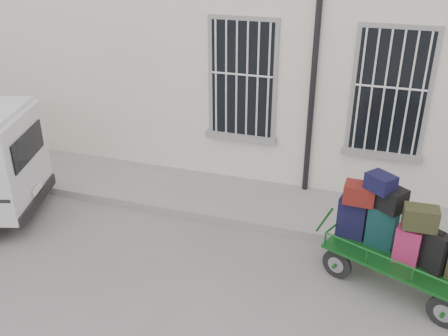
% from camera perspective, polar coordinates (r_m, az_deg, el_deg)
% --- Properties ---
extents(ground, '(80.00, 80.00, 0.00)m').
position_cam_1_polar(ground, '(7.99, -1.48, -11.75)').
color(ground, slate).
rests_on(ground, ground).
extents(building, '(24.00, 5.15, 6.00)m').
position_cam_1_polar(building, '(11.80, 7.73, 16.48)').
color(building, beige).
rests_on(building, ground).
extents(sidewalk, '(24.00, 1.70, 0.15)m').
position_cam_1_polar(sidewalk, '(9.70, 2.89, -3.84)').
color(sidewalk, gray).
rests_on(sidewalk, ground).
extents(luggage_cart, '(2.46, 1.68, 1.73)m').
position_cam_1_polar(luggage_cart, '(7.67, 19.21, -7.38)').
color(luggage_cart, black).
rests_on(luggage_cart, ground).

